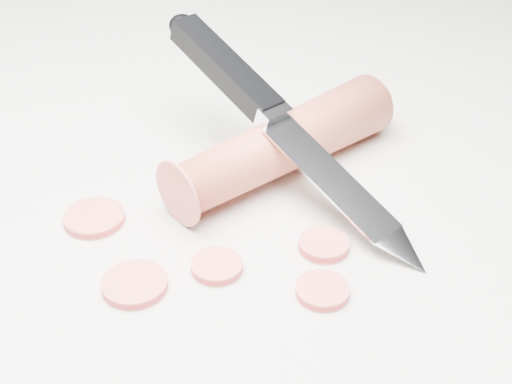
{
  "coord_description": "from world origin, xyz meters",
  "views": [
    {
      "loc": [
        0.02,
        -0.35,
        0.28
      ],
      "look_at": [
        0.03,
        0.01,
        0.02
      ],
      "focal_mm": 50.0,
      "sensor_mm": 36.0,
      "label": 1
    }
  ],
  "objects": [
    {
      "name": "ground",
      "position": [
        0.0,
        0.0,
        0.0
      ],
      "size": [
        2.4,
        2.4,
        0.0
      ],
      "primitive_type": "plane",
      "color": "beige",
      "rests_on": "ground"
    },
    {
      "name": "carrot",
      "position": [
        0.05,
        0.06,
        0.02
      ],
      "size": [
        0.16,
        0.14,
        0.04
      ],
      "primitive_type": "cylinder",
      "rotation": [
        1.57,
        0.0,
        -0.88
      ],
      "color": "#BF4834",
      "rests_on": "ground"
    },
    {
      "name": "carrot_slice_0",
      "position": [
        0.07,
        -0.02,
        0.0
      ],
      "size": [
        0.03,
        0.03,
        0.01
      ],
      "primitive_type": "cylinder",
      "color": "#D7574C",
      "rests_on": "ground"
    },
    {
      "name": "carrot_slice_1",
      "position": [
        -0.04,
        -0.06,
        0.0
      ],
      "size": [
        0.04,
        0.04,
        0.01
      ],
      "primitive_type": "cylinder",
      "color": "#D7574C",
      "rests_on": "ground"
    },
    {
      "name": "carrot_slice_2",
      "position": [
        -0.07,
        0.01,
        0.0
      ],
      "size": [
        0.04,
        0.04,
        0.01
      ],
      "primitive_type": "cylinder",
      "color": "#D7574C",
      "rests_on": "ground"
    },
    {
      "name": "carrot_slice_3",
      "position": [
        0.07,
        -0.06,
        0.0
      ],
      "size": [
        0.03,
        0.03,
        0.01
      ],
      "primitive_type": "cylinder",
      "color": "#D7574C",
      "rests_on": "ground"
    },
    {
      "name": "carrot_slice_4",
      "position": [
        0.01,
        -0.04,
        0.0
      ],
      "size": [
        0.03,
        0.03,
        0.01
      ],
      "primitive_type": "cylinder",
      "color": "#D7574C",
      "rests_on": "ground"
    },
    {
      "name": "kitchen_knife",
      "position": [
        0.05,
        0.05,
        0.04
      ],
      "size": [
        0.18,
        0.21,
        0.09
      ],
      "primitive_type": null,
      "color": "silver",
      "rests_on": "ground"
    }
  ]
}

